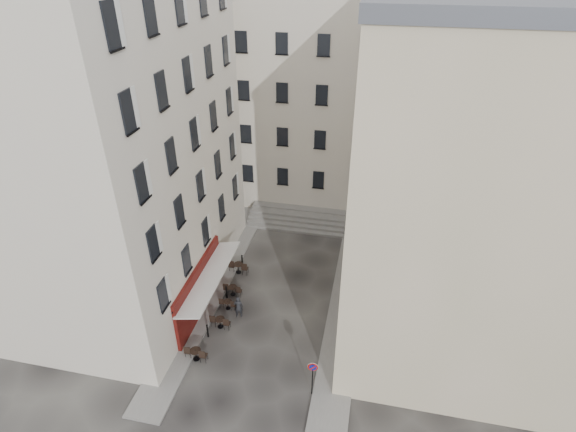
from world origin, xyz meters
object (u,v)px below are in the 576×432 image
(no_parking_sign, at_px, (313,373))
(bistro_table_b, at_px, (220,322))
(pedestrian, at_px, (238,307))
(bistro_table_a, at_px, (196,353))

(no_parking_sign, height_order, bistro_table_b, no_parking_sign)
(pedestrian, bearing_deg, bistro_table_a, 57.66)
(no_parking_sign, bearing_deg, bistro_table_b, 146.02)
(bistro_table_a, xyz_separation_m, pedestrian, (1.32, 3.78, 0.31))
(no_parking_sign, xyz_separation_m, bistro_table_a, (-6.74, 0.91, -1.17))
(bistro_table_b, relative_size, pedestrian, 0.80)
(bistro_table_a, bearing_deg, bistro_table_b, 79.20)
(no_parking_sign, distance_m, bistro_table_b, 7.27)
(no_parking_sign, relative_size, pedestrian, 1.47)
(no_parking_sign, relative_size, bistro_table_a, 1.76)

